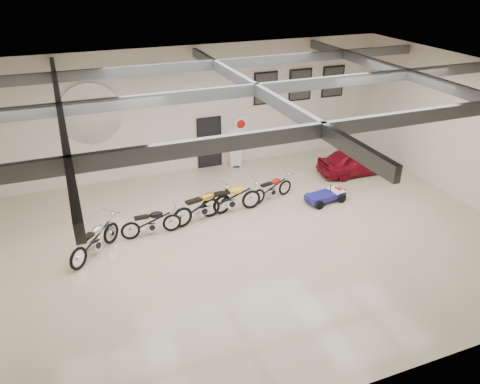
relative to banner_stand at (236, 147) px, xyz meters
name	(u,v)px	position (x,y,z in m)	size (l,w,h in m)	color
floor	(254,239)	(-1.51, -5.50, -0.88)	(16.00, 12.00, 0.01)	beige
ceiling	(256,80)	(-1.51, -5.50, 4.12)	(16.00, 12.00, 0.01)	gray
back_wall	(196,110)	(-1.51, 0.50, 1.62)	(16.00, 0.02, 5.00)	beige
right_wall	(468,133)	(6.49, -5.50, 1.62)	(0.02, 12.00, 5.00)	beige
ceiling_beams	(256,90)	(-1.51, -5.50, 3.87)	(15.80, 11.80, 0.32)	#4E5155
door	(209,143)	(-1.01, 0.45, 0.17)	(0.92, 0.08, 2.10)	black
logo_plaque	(91,114)	(-5.51, 0.45, 1.92)	(2.30, 0.06, 1.16)	silver
poster_left	(266,88)	(1.49, 0.46, 2.22)	(1.05, 0.08, 1.35)	black
poster_mid	(300,85)	(3.09, 0.46, 2.22)	(1.05, 0.08, 1.35)	black
poster_right	(333,81)	(4.69, 0.46, 2.22)	(1.05, 0.08, 1.35)	black
oil_sign	(241,124)	(0.39, 0.45, 0.82)	(0.72, 0.10, 0.72)	white
banner_stand	(236,147)	(0.00, 0.00, 0.00)	(0.48, 0.19, 1.75)	white
motorcycle_silver	(94,239)	(-6.20, -4.59, -0.33)	(2.10, 0.65, 1.09)	silver
motorcycle_black	(151,222)	(-4.43, -4.08, -0.38)	(1.89, 0.59, 0.98)	silver
motorcycle_gold	(203,205)	(-2.64, -3.77, -0.30)	(2.21, 0.69, 1.15)	silver
motorcycle_yellow	(231,198)	(-1.58, -3.62, -0.31)	(2.17, 0.67, 1.13)	silver
motorcycle_red	(272,188)	(0.15, -3.24, -0.41)	(1.81, 0.56, 0.94)	silver
go_kart	(329,193)	(2.01, -4.09, -0.55)	(1.78, 0.80, 0.65)	navy
vintage_car	(356,161)	(4.29, -2.39, -0.34)	(3.15, 1.27, 1.07)	maroon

